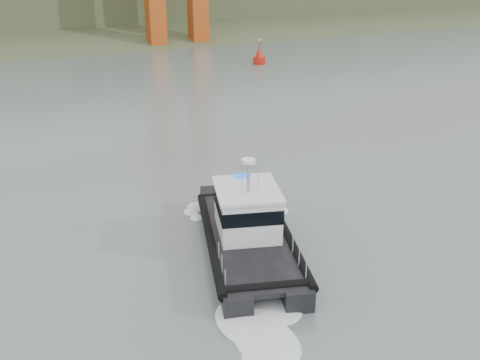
% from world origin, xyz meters
% --- Properties ---
extents(ground, '(400.00, 400.00, 0.00)m').
position_xyz_m(ground, '(0.00, 0.00, 0.00)').
color(ground, slate).
rests_on(ground, ground).
extents(patrol_boat, '(7.45, 12.28, 5.61)m').
position_xyz_m(patrol_boat, '(-0.00, 4.00, 1.40)').
color(patrol_boat, black).
rests_on(patrol_boat, ground).
extents(nav_buoy, '(1.88, 1.88, 3.92)m').
position_xyz_m(nav_buoy, '(26.63, 52.48, 1.03)').
color(nav_buoy, '#B0180C').
rests_on(nav_buoy, ground).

